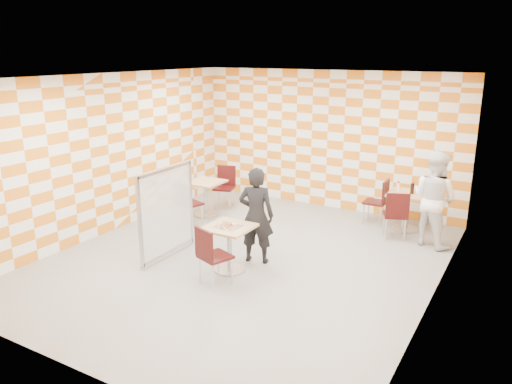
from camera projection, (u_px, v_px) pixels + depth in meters
room_shell at (261, 167)px, 8.43m from camera, size 7.00×7.00×7.00m
main_table at (229, 241)px, 7.84m from camera, size 0.70×0.70×0.75m
second_table at (407, 205)px, 9.65m from camera, size 0.70×0.70×0.75m
empty_table at (206, 192)px, 10.52m from camera, size 0.70×0.70×0.75m
chair_main_front at (210, 252)px, 7.30m from camera, size 0.54×0.55×0.92m
chair_second_front at (396, 212)px, 9.13m from camera, size 0.55×0.56×0.92m
chair_second_side at (380, 198)px, 9.96m from camera, size 0.44×0.43×0.92m
chair_empty_near at (186, 200)px, 9.84m from camera, size 0.53×0.54×0.92m
chair_empty_far at (225, 183)px, 11.10m from camera, size 0.52×0.53×0.92m
partition at (167, 212)px, 8.33m from camera, size 0.08×1.38×1.55m
man_dark at (256, 215)px, 8.12m from camera, size 0.67×0.53×1.61m
man_white at (434, 199)px, 8.83m from camera, size 1.03×0.94×1.73m
pizza_on_foil at (228, 225)px, 7.76m from camera, size 0.40×0.40×0.04m
sport_bottle at (398, 187)px, 9.70m from camera, size 0.06×0.06×0.20m
soda_bottle at (412, 188)px, 9.53m from camera, size 0.07×0.07×0.23m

